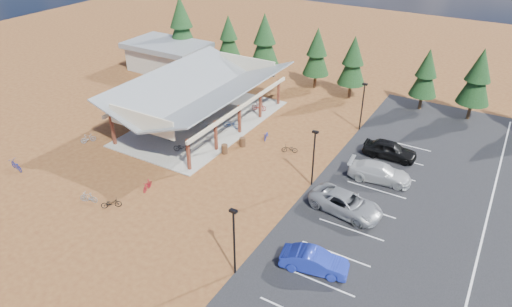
% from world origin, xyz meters
% --- Properties ---
extents(ground, '(140.00, 140.00, 0.00)m').
position_xyz_m(ground, '(0.00, 0.00, 0.00)').
color(ground, '#5B2E18').
rests_on(ground, ground).
extents(asphalt_lot, '(27.00, 44.00, 0.04)m').
position_xyz_m(asphalt_lot, '(18.50, 3.00, 0.02)').
color(asphalt_lot, black).
rests_on(asphalt_lot, ground).
extents(concrete_pad, '(10.60, 18.60, 0.10)m').
position_xyz_m(concrete_pad, '(-10.00, 7.00, 0.05)').
color(concrete_pad, gray).
rests_on(concrete_pad, ground).
extents(bike_pavilion, '(11.65, 19.40, 4.97)m').
position_xyz_m(bike_pavilion, '(-10.00, 7.00, 3.82)').
color(bike_pavilion, '#501F16').
rests_on(bike_pavilion, concrete_pad).
extents(outbuilding, '(11.00, 7.00, 3.90)m').
position_xyz_m(outbuilding, '(-24.00, 18.00, 2.03)').
color(outbuilding, '#ADA593').
rests_on(outbuilding, ground).
extents(lamp_post_0, '(0.50, 0.25, 5.14)m').
position_xyz_m(lamp_post_0, '(5.00, -10.00, 2.98)').
color(lamp_post_0, black).
rests_on(lamp_post_0, ground).
extents(lamp_post_1, '(0.50, 0.25, 5.14)m').
position_xyz_m(lamp_post_1, '(5.00, 2.00, 2.98)').
color(lamp_post_1, black).
rests_on(lamp_post_1, ground).
extents(lamp_post_2, '(0.50, 0.25, 5.14)m').
position_xyz_m(lamp_post_2, '(5.00, 14.00, 2.98)').
color(lamp_post_2, black).
rests_on(lamp_post_2, ground).
extents(trash_bin_0, '(0.60, 0.60, 0.90)m').
position_xyz_m(trash_bin_0, '(-4.39, 2.72, 0.45)').
color(trash_bin_0, '#472D19').
rests_on(trash_bin_0, ground).
extents(trash_bin_1, '(0.60, 0.60, 0.90)m').
position_xyz_m(trash_bin_1, '(-3.65, 4.73, 0.45)').
color(trash_bin_1, '#472D19').
rests_on(trash_bin_1, ground).
extents(pine_0, '(4.08, 4.08, 9.50)m').
position_xyz_m(pine_0, '(-23.85, 21.21, 5.81)').
color(pine_0, '#382314').
rests_on(pine_0, ground).
extents(pine_1, '(3.17, 3.17, 7.39)m').
position_xyz_m(pine_1, '(-17.22, 22.98, 4.51)').
color(pine_1, '#382314').
rests_on(pine_1, ground).
extents(pine_2, '(3.71, 3.71, 8.64)m').
position_xyz_m(pine_2, '(-10.87, 21.72, 5.28)').
color(pine_2, '#382314').
rests_on(pine_2, ground).
extents(pine_3, '(3.28, 3.28, 7.64)m').
position_xyz_m(pine_3, '(-3.87, 22.34, 4.66)').
color(pine_3, '#382314').
rests_on(pine_3, ground).
extents(pine_4, '(3.25, 3.25, 7.57)m').
position_xyz_m(pine_4, '(1.07, 21.49, 4.62)').
color(pine_4, '#382314').
rests_on(pine_4, ground).
extents(pine_5, '(3.03, 3.03, 7.07)m').
position_xyz_m(pine_5, '(9.17, 22.50, 4.31)').
color(pine_5, '#382314').
rests_on(pine_5, ground).
extents(pine_6, '(3.40, 3.40, 7.93)m').
position_xyz_m(pine_6, '(14.36, 22.52, 4.84)').
color(pine_6, '#382314').
rests_on(pine_6, ground).
extents(bike_0, '(1.89, 1.17, 0.94)m').
position_xyz_m(bike_0, '(-10.95, 1.98, 0.57)').
color(bike_0, black).
rests_on(bike_0, concrete_pad).
extents(bike_1, '(1.78, 0.54, 1.06)m').
position_xyz_m(bike_1, '(-11.04, 5.31, 0.63)').
color(bike_1, gray).
rests_on(bike_1, concrete_pad).
extents(bike_2, '(1.64, 0.91, 0.82)m').
position_xyz_m(bike_2, '(-11.98, 9.08, 0.51)').
color(bike_2, '#2423A1').
rests_on(bike_2, concrete_pad).
extents(bike_3, '(1.58, 0.62, 0.92)m').
position_xyz_m(bike_3, '(-12.60, 13.35, 0.56)').
color(bike_3, maroon).
rests_on(bike_3, concrete_pad).
extents(bike_4, '(1.86, 1.06, 0.92)m').
position_xyz_m(bike_4, '(-7.89, 0.70, 0.56)').
color(bike_4, black).
rests_on(bike_4, concrete_pad).
extents(bike_5, '(1.64, 0.95, 0.95)m').
position_xyz_m(bike_5, '(-8.58, 5.66, 0.57)').
color(bike_5, '#979A9E').
rests_on(bike_5, concrete_pad).
extents(bike_6, '(1.80, 0.95, 0.90)m').
position_xyz_m(bike_6, '(-6.65, 7.32, 0.55)').
color(bike_6, navy).
rests_on(bike_6, concrete_pad).
extents(bike_7, '(1.78, 0.85, 1.03)m').
position_xyz_m(bike_7, '(-6.35, 12.56, 0.62)').
color(bike_7, maroon).
rests_on(bike_7, concrete_pad).
extents(bike_9, '(1.09, 1.51, 0.89)m').
position_xyz_m(bike_9, '(-17.24, -2.37, 0.45)').
color(bike_9, gray).
rests_on(bike_9, ground).
extents(bike_10, '(1.92, 0.93, 0.97)m').
position_xyz_m(bike_10, '(-18.71, -9.28, 0.48)').
color(bike_10, navy).
rests_on(bike_10, ground).
extents(bike_11, '(0.78, 1.53, 0.88)m').
position_xyz_m(bike_11, '(-6.49, -5.66, 0.44)').
color(bike_11, maroon).
rests_on(bike_11, ground).
extents(bike_12, '(1.55, 1.48, 0.84)m').
position_xyz_m(bike_12, '(-7.25, -8.98, 0.42)').
color(bike_12, black).
rests_on(bike_12, ground).
extents(bike_13, '(1.58, 0.89, 0.91)m').
position_xyz_m(bike_13, '(-9.35, -9.38, 0.46)').
color(bike_13, gray).
rests_on(bike_13, ground).
extents(bike_14, '(0.99, 1.63, 0.81)m').
position_xyz_m(bike_14, '(-2.36, 7.19, 0.41)').
color(bike_14, '#202E9D').
rests_on(bike_14, ground).
extents(bike_16, '(1.60, 1.09, 0.80)m').
position_xyz_m(bike_16, '(0.89, 5.96, 0.40)').
color(bike_16, black).
rests_on(bike_16, ground).
extents(car_1, '(4.69, 2.44, 1.47)m').
position_xyz_m(car_1, '(9.32, -7.13, 0.77)').
color(car_1, '#1B2C9E').
rests_on(car_1, asphalt_lot).
extents(car_2, '(6.08, 3.50, 1.60)m').
position_xyz_m(car_2, '(8.85, -0.17, 0.84)').
color(car_2, gray).
rests_on(car_2, asphalt_lot).
extents(car_3, '(5.57, 2.78, 1.55)m').
position_xyz_m(car_3, '(9.71, 5.54, 0.82)').
color(car_3, '#B7B7B7').
rests_on(car_3, asphalt_lot).
extents(car_4, '(4.96, 2.19, 1.66)m').
position_xyz_m(car_4, '(9.35, 9.81, 0.87)').
color(car_4, black).
rests_on(car_4, asphalt_lot).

